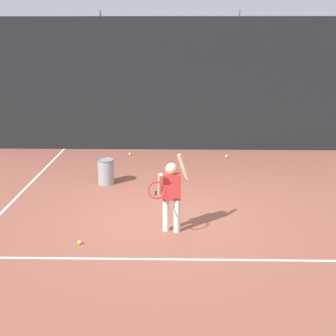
# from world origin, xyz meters

# --- Properties ---
(ground_plane) EXTENTS (20.00, 20.00, 0.00)m
(ground_plane) POSITION_xyz_m (0.00, 0.00, 0.00)
(ground_plane) COLOR brown
(court_line_baseline) EXTENTS (9.00, 0.05, 0.00)m
(court_line_baseline) POSITION_xyz_m (0.00, -1.64, 0.00)
(court_line_baseline) COLOR white
(court_line_baseline) RESTS_ON ground
(court_line_sideline) EXTENTS (0.05, 9.00, 0.00)m
(court_line_sideline) POSITION_xyz_m (-3.06, 1.00, 0.00)
(court_line_sideline) COLOR white
(court_line_sideline) RESTS_ON ground
(back_fence_windscreen) EXTENTS (11.56, 0.08, 3.68)m
(back_fence_windscreen) POSITION_xyz_m (0.00, 5.09, 1.84)
(back_fence_windscreen) COLOR black
(back_fence_windscreen) RESTS_ON ground
(fence_post_1) EXTENTS (0.09, 0.09, 3.83)m
(fence_post_1) POSITION_xyz_m (-1.88, 5.15, 1.92)
(fence_post_1) COLOR slate
(fence_post_1) RESTS_ON ground
(fence_post_2) EXTENTS (0.09, 0.09, 3.83)m
(fence_post_2) POSITION_xyz_m (1.88, 5.15, 1.92)
(fence_post_2) COLOR slate
(fence_post_2) RESTS_ON ground
(tennis_player) EXTENTS (0.67, 0.62, 1.35)m
(tennis_player) POSITION_xyz_m (0.14, -0.64, 0.73)
(tennis_player) COLOR silver
(tennis_player) RESTS_ON ground
(ball_hopper) EXTENTS (0.38, 0.38, 0.56)m
(ball_hopper) POSITION_xyz_m (-1.34, 1.90, 0.29)
(ball_hopper) COLOR gray
(ball_hopper) RESTS_ON ground
(tennis_ball_0) EXTENTS (0.07, 0.07, 0.07)m
(tennis_ball_0) POSITION_xyz_m (-1.31, -1.17, 0.03)
(tennis_ball_0) COLOR #CCE033
(tennis_ball_0) RESTS_ON ground
(tennis_ball_2) EXTENTS (0.07, 0.07, 0.07)m
(tennis_ball_2) POSITION_xyz_m (-1.07, 4.40, 0.03)
(tennis_ball_2) COLOR #CCE033
(tennis_ball_2) RESTS_ON ground
(tennis_ball_3) EXTENTS (0.07, 0.07, 0.07)m
(tennis_ball_3) POSITION_xyz_m (1.59, 4.19, 0.03)
(tennis_ball_3) COLOR #CCE033
(tennis_ball_3) RESTS_ON ground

